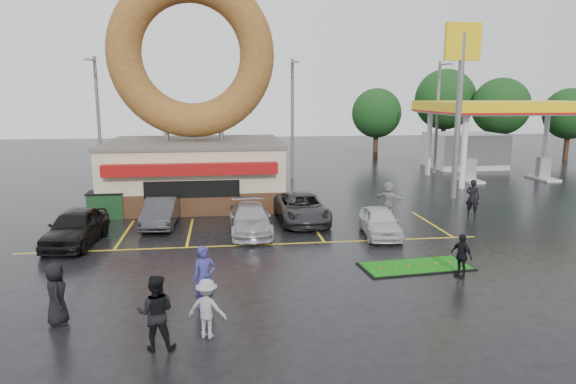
{
  "coord_description": "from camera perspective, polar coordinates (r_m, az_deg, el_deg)",
  "views": [
    {
      "loc": [
        -1.41,
        -18.02,
        6.46
      ],
      "look_at": [
        1.45,
        3.94,
        2.2
      ],
      "focal_mm": 32.0,
      "sensor_mm": 36.0,
      "label": 1
    }
  ],
  "objects": [
    {
      "name": "ground",
      "position": [
        19.19,
        -2.8,
        -8.79
      ],
      "size": [
        120.0,
        120.0,
        0.0
      ],
      "primitive_type": "plane",
      "color": "black",
      "rests_on": "ground"
    },
    {
      "name": "donut_shop",
      "position": [
        31.09,
        -10.41,
        7.03
      ],
      "size": [
        10.2,
        8.7,
        13.5
      ],
      "color": "#472B19",
      "rests_on": "ground"
    },
    {
      "name": "gas_station",
      "position": [
        44.54,
        21.48,
        6.59
      ],
      "size": [
        12.3,
        13.65,
        5.9
      ],
      "color": "silver",
      "rests_on": "ground"
    },
    {
      "name": "shell_sign",
      "position": [
        33.31,
        18.63,
        11.91
      ],
      "size": [
        2.2,
        0.36,
        10.6
      ],
      "color": "slate",
      "rests_on": "ground"
    },
    {
      "name": "streetlight_left",
      "position": [
        38.93,
        -20.35,
        7.75
      ],
      "size": [
        0.4,
        2.21,
        9.0
      ],
      "color": "slate",
      "rests_on": "ground"
    },
    {
      "name": "streetlight_mid",
      "position": [
        39.35,
        0.5,
        8.44
      ],
      "size": [
        0.4,
        2.21,
        9.0
      ],
      "color": "slate",
      "rests_on": "ground"
    },
    {
      "name": "streetlight_right",
      "position": [
        43.6,
        16.3,
        8.25
      ],
      "size": [
        0.4,
        2.21,
        9.0
      ],
      "color": "slate",
      "rests_on": "ground"
    },
    {
      "name": "tree_far_a",
      "position": [
        55.31,
        22.57,
        8.75
      ],
      "size": [
        5.6,
        5.6,
        8.0
      ],
      "color": "#332114",
      "rests_on": "ground"
    },
    {
      "name": "tree_far_b",
      "position": [
        56.9,
        28.82,
        7.62
      ],
      "size": [
        4.9,
        4.9,
        7.0
      ],
      "color": "#332114",
      "rests_on": "ground"
    },
    {
      "name": "tree_far_c",
      "position": [
        57.05,
        17.07,
        9.79
      ],
      "size": [
        6.3,
        6.3,
        9.0
      ],
      "color": "#332114",
      "rests_on": "ground"
    },
    {
      "name": "tree_far_d",
      "position": [
        52.37,
        9.81,
        8.62
      ],
      "size": [
        4.9,
        4.9,
        7.0
      ],
      "color": "#332114",
      "rests_on": "ground"
    },
    {
      "name": "car_black",
      "position": [
        24.04,
        -22.52,
        -3.61
      ],
      "size": [
        2.25,
        4.76,
        1.57
      ],
      "primitive_type": "imported",
      "rotation": [
        0.0,
        0.0,
        -0.09
      ],
      "color": "black",
      "rests_on": "ground"
    },
    {
      "name": "car_dgrey",
      "position": [
        26.13,
        -13.92,
        -2.18
      ],
      "size": [
        1.67,
        4.28,
        1.39
      ],
      "primitive_type": "imported",
      "rotation": [
        0.0,
        0.0,
        -0.05
      ],
      "color": "#2F2F32",
      "rests_on": "ground"
    },
    {
      "name": "car_silver",
      "position": [
        24.13,
        -4.22,
        -3.02
      ],
      "size": [
        1.9,
        4.62,
        1.34
      ],
      "primitive_type": "imported",
      "rotation": [
        0.0,
        0.0,
        0.0
      ],
      "color": "#A7A6AC",
      "rests_on": "ground"
    },
    {
      "name": "car_grey",
      "position": [
        26.15,
        1.49,
        -1.8
      ],
      "size": [
        2.48,
        5.21,
        1.44
      ],
      "primitive_type": "imported",
      "rotation": [
        0.0,
        0.0,
        0.02
      ],
      "color": "#2B2C2E",
      "rests_on": "ground"
    },
    {
      "name": "car_white",
      "position": [
        24.01,
        10.18,
        -3.26
      ],
      "size": [
        1.98,
        4.03,
        1.32
      ],
      "primitive_type": "imported",
      "rotation": [
        0.0,
        0.0,
        -0.11
      ],
      "color": "silver",
      "rests_on": "ground"
    },
    {
      "name": "person_blue",
      "position": [
        15.96,
        -9.26,
        -9.35
      ],
      "size": [
        0.81,
        0.64,
        1.95
      ],
      "primitive_type": "imported",
      "rotation": [
        0.0,
        0.0,
        0.27
      ],
      "color": "navy",
      "rests_on": "ground"
    },
    {
      "name": "person_blackjkt",
      "position": [
        13.79,
        -14.47,
        -12.84
      ],
      "size": [
        1.01,
        0.81,
        1.98
      ],
      "primitive_type": "imported",
      "rotation": [
        0.0,
        0.0,
        3.08
      ],
      "color": "black",
      "rests_on": "ground"
    },
    {
      "name": "person_hoodie",
      "position": [
        14.21,
        -8.98,
        -12.65
      ],
      "size": [
        1.2,
        0.93,
        1.63
      ],
      "primitive_type": "imported",
      "rotation": [
        0.0,
        0.0,
        2.8
      ],
      "color": "gray",
      "rests_on": "ground"
    },
    {
      "name": "person_bystander",
      "position": [
        16.11,
        -24.35,
        -10.28
      ],
      "size": [
        0.79,
        1.01,
        1.82
      ],
      "primitive_type": "imported",
      "rotation": [
        0.0,
        0.0,
        1.83
      ],
      "color": "black",
      "rests_on": "ground"
    },
    {
      "name": "person_cameraman",
      "position": [
        19.41,
        18.69,
        -6.69
      ],
      "size": [
        0.71,
        1.0,
        1.58
      ],
      "primitive_type": "imported",
      "rotation": [
        0.0,
        0.0,
        -1.18
      ],
      "color": "black",
      "rests_on": "ground"
    },
    {
      "name": "person_walker_near",
      "position": [
        27.68,
        11.09,
        -0.8
      ],
      "size": [
        1.63,
        1.64,
        1.89
      ],
      "primitive_type": "imported",
      "rotation": [
        0.0,
        0.0,
        2.35
      ],
      "color": "#98989A",
      "rests_on": "ground"
    },
    {
      "name": "person_walker_far",
      "position": [
        29.15,
        19.82,
        -0.59
      ],
      "size": [
        0.85,
        0.82,
        1.97
      ],
      "primitive_type": "imported",
      "rotation": [
        0.0,
        0.0,
        2.44
      ],
      "color": "black",
      "rests_on": "ground"
    },
    {
      "name": "dumpster",
      "position": [
        28.76,
        -19.48,
        -1.4
      ],
      "size": [
        1.82,
        1.22,
        1.3
      ],
      "primitive_type": "cube",
      "rotation": [
        0.0,
        0.0,
        0.01
      ],
      "color": "#173E1D",
      "rests_on": "ground"
    },
    {
      "name": "putting_green",
      "position": [
        20.19,
        13.99,
        -8.01
      ],
      "size": [
        4.31,
        2.19,
        0.52
      ],
      "color": "black",
      "rests_on": "ground"
    }
  ]
}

